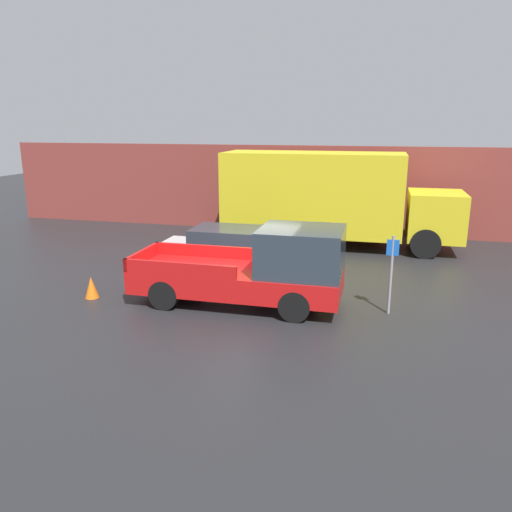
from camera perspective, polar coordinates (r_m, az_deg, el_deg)
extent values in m
plane|color=#232326|center=(14.31, -0.63, -4.14)|extent=(60.00, 60.00, 0.00)
cube|color=brown|center=(22.11, 5.04, 7.62)|extent=(28.00, 0.15, 3.75)
cube|color=red|center=(13.26, -2.21, -2.72)|extent=(5.51, 1.99, 0.62)
cube|color=#28333D|center=(12.65, 5.20, 0.57)|extent=(2.09, 1.87, 1.17)
cube|color=red|center=(14.36, -5.93, 0.59)|extent=(3.03, 0.10, 0.34)
cube|color=red|center=(12.67, -8.82, -1.48)|extent=(3.03, 0.10, 0.34)
cube|color=red|center=(14.10, -12.84, 0.01)|extent=(0.10, 1.99, 0.34)
cylinder|color=black|center=(13.81, 5.66, -3.22)|extent=(0.78, 0.26, 0.78)
cylinder|color=black|center=(12.18, 4.42, -5.74)|extent=(0.78, 0.26, 0.78)
cylinder|color=black|center=(14.67, -7.66, -2.20)|extent=(0.78, 0.26, 0.78)
cylinder|color=black|center=(13.14, -10.47, -4.38)|extent=(0.78, 0.26, 0.78)
cube|color=silver|center=(16.23, -3.22, 0.25)|extent=(4.56, 1.83, 0.57)
cube|color=#28333D|center=(16.06, -2.79, 2.20)|extent=(2.51, 1.61, 0.57)
cylinder|color=black|center=(16.72, 2.25, -0.14)|extent=(0.66, 0.22, 0.66)
cylinder|color=black|center=(15.18, 0.98, -1.70)|extent=(0.66, 0.22, 0.66)
cylinder|color=black|center=(17.49, -6.85, 0.44)|extent=(0.66, 0.22, 0.66)
cylinder|color=black|center=(16.03, -8.91, -0.98)|extent=(0.66, 0.22, 0.66)
cube|color=gold|center=(19.66, 19.81, 4.38)|extent=(1.98, 2.33, 1.73)
cube|color=gold|center=(19.62, 6.47, 7.16)|extent=(6.84, 2.45, 3.10)
cylinder|color=black|center=(20.85, 18.36, 2.71)|extent=(1.06, 0.30, 1.06)
cylinder|color=black|center=(18.73, 18.79, 1.34)|extent=(1.06, 0.30, 1.06)
cylinder|color=black|center=(21.16, 3.01, 3.63)|extent=(1.06, 0.30, 1.06)
cylinder|color=black|center=(19.07, 1.74, 2.38)|extent=(1.06, 0.30, 1.06)
cylinder|color=gray|center=(12.87, 15.16, -2.15)|extent=(0.07, 0.07, 2.03)
cube|color=blue|center=(12.66, 15.38, 0.92)|extent=(0.30, 0.02, 0.40)
cube|color=gold|center=(21.79, 9.65, 3.82)|extent=(0.45, 0.40, 1.10)
cone|color=orange|center=(14.51, -18.29, -3.41)|extent=(0.38, 0.38, 0.60)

